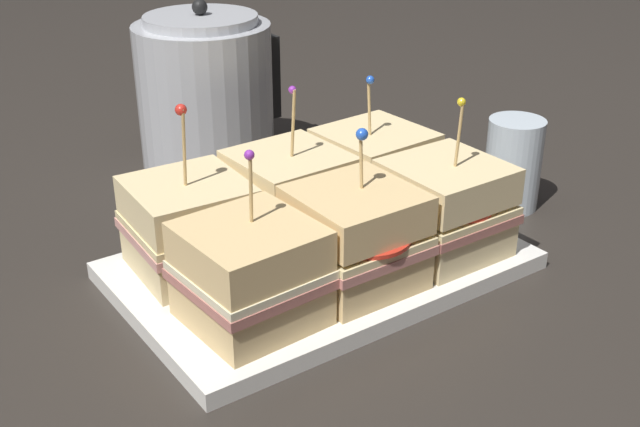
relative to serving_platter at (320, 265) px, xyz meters
The scene contains 10 objects.
ground_plane 0.01m from the serving_platter, ahead, with size 6.00×6.00×0.00m, color #2D2823.
serving_platter is the anchor object (origin of this frame).
sandwich_front_left 0.14m from the serving_platter, 153.79° to the right, with size 0.12×0.12×0.16m.
sandwich_front_center 0.08m from the serving_platter, 91.45° to the right, with size 0.12×0.12×0.16m.
sandwich_front_right 0.14m from the serving_platter, 27.19° to the right, with size 0.11×0.11×0.17m.
sandwich_back_left 0.14m from the serving_platter, 153.17° to the left, with size 0.12×0.12×0.18m.
sandwich_back_center 0.08m from the serving_platter, 90.14° to the left, with size 0.12×0.12×0.17m.
sandwich_back_right 0.14m from the serving_platter, 26.17° to the left, with size 0.12×0.12×0.16m.
kettle_steel 0.35m from the serving_platter, 81.46° to the left, with size 0.20×0.18×0.22m.
drinking_glass 0.29m from the serving_platter, ahead, with size 0.07×0.07×0.11m.
Camera 1 is at (-0.42, -0.60, 0.42)m, focal length 45.00 mm.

